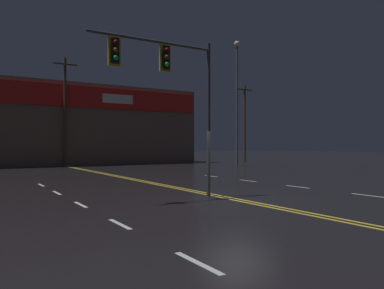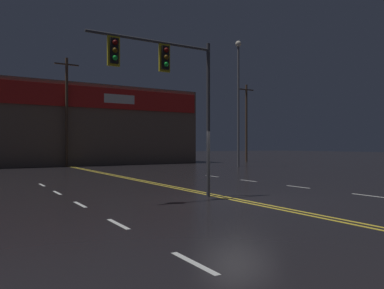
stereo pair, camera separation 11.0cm
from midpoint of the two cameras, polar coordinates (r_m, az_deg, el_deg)
ground_plane at (r=13.71m, az=6.95°, el=-8.35°), size 200.00×200.00×0.00m
road_markings at (r=13.38m, az=13.83°, el=-8.53°), size 15.15×60.00×0.01m
traffic_signal_median at (r=13.61m, az=-4.03°, el=10.59°), size 4.79×0.36×5.87m
streetlight_far_left at (r=35.48m, az=7.17°, el=8.45°), size 0.56×0.56×11.73m
building_backdrop at (r=42.06m, az=-19.72°, el=2.69°), size 28.27×10.23×8.08m
utility_pole_row at (r=36.58m, az=-20.05°, el=5.09°), size 45.13×0.26×10.97m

